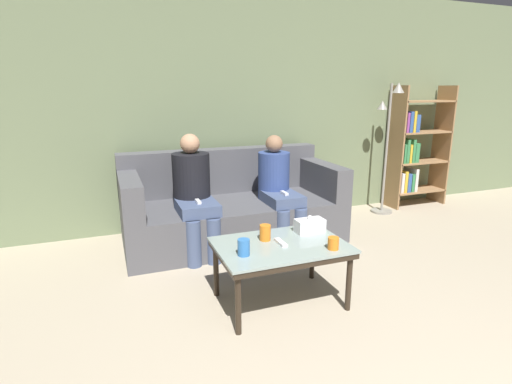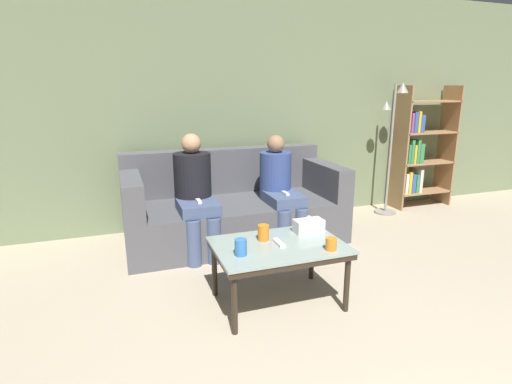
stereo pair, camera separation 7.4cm
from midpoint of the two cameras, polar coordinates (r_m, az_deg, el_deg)
name	(u,v)px [view 1 (the left image)]	position (r m, az deg, el deg)	size (l,w,h in m)	color
wall_back	(215,108)	(4.48, -6.43, 11.77)	(12.00, 0.06, 2.60)	#707F5B
couch	(231,208)	(4.11, -4.09, -2.32)	(2.15, 0.99, 0.89)	#515156
coffee_table	(281,250)	(2.84, 2.78, -8.26)	(0.91, 0.62, 0.45)	#8C9E99
cup_near_left	(333,243)	(2.76, 10.22, -7.22)	(0.08, 0.08, 0.09)	orange
cup_near_right	(244,247)	(2.62, -2.59, -7.91)	(0.08, 0.08, 0.11)	#3372BF
cup_far_center	(265,233)	(2.87, 0.57, -5.83)	(0.08, 0.08, 0.11)	orange
tissue_box	(310,225)	(3.06, 6.97, -4.76)	(0.22, 0.12, 0.13)	white
game_remote	(281,242)	(2.82, 2.79, -7.22)	(0.04, 0.15, 0.02)	white
bookshelf	(413,151)	(5.57, 21.11, 5.54)	(0.79, 0.32, 1.55)	#9E754C
standing_lamp	(388,135)	(5.10, 17.99, 7.75)	(0.31, 0.26, 1.58)	gray
seated_person_left_end	(194,191)	(3.74, -9.42, 0.19)	(0.35, 0.67, 1.11)	#47567A
seated_person_mid_left	(278,186)	(3.98, 2.64, 0.79)	(0.32, 0.66, 1.06)	#47567A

